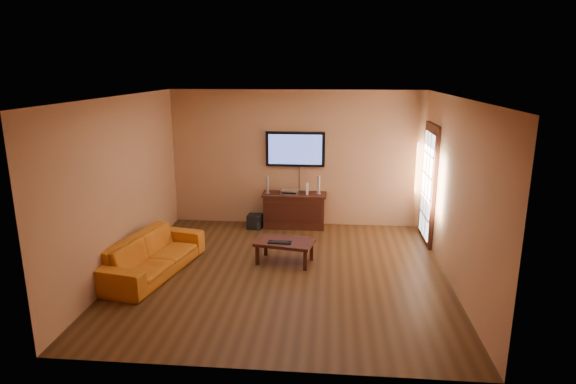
# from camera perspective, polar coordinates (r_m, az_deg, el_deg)

# --- Properties ---
(ground_plane) EXTENTS (5.00, 5.00, 0.00)m
(ground_plane) POSITION_cam_1_polar(r_m,az_deg,el_deg) (7.61, -0.50, -9.57)
(ground_plane) COLOR #3C2310
(ground_plane) RESTS_ON ground
(room_walls) EXTENTS (5.00, 5.00, 5.00)m
(room_walls) POSITION_cam_1_polar(r_m,az_deg,el_deg) (7.70, -0.07, 3.91)
(room_walls) COLOR tan
(room_walls) RESTS_ON ground
(french_door) EXTENTS (0.07, 1.02, 2.22)m
(french_door) POSITION_cam_1_polar(r_m,az_deg,el_deg) (9.03, 16.30, 0.76)
(french_door) COLOR black
(french_door) RESTS_ON ground
(media_console) EXTENTS (1.26, 0.48, 0.69)m
(media_console) POSITION_cam_1_polar(r_m,az_deg,el_deg) (9.60, 0.75, -2.18)
(media_console) COLOR black
(media_console) RESTS_ON ground
(television) EXTENTS (1.17, 0.08, 0.69)m
(television) POSITION_cam_1_polar(r_m,az_deg,el_deg) (9.52, 0.86, 5.09)
(television) COLOR black
(television) RESTS_ON ground
(coffee_table) EXTENTS (1.00, 0.71, 0.37)m
(coffee_table) POSITION_cam_1_polar(r_m,az_deg,el_deg) (7.88, -0.39, -6.19)
(coffee_table) COLOR black
(coffee_table) RESTS_ON ground
(sofa) EXTENTS (0.97, 2.09, 0.79)m
(sofa) POSITION_cam_1_polar(r_m,az_deg,el_deg) (7.76, -15.80, -6.51)
(sofa) COLOR #C26515
(sofa) RESTS_ON ground
(speaker_left) EXTENTS (0.10, 0.10, 0.35)m
(speaker_left) POSITION_cam_1_polar(r_m,az_deg,el_deg) (9.50, -2.45, 0.79)
(speaker_left) COLOR silver
(speaker_left) RESTS_ON media_console
(speaker_right) EXTENTS (0.10, 0.10, 0.36)m
(speaker_right) POSITION_cam_1_polar(r_m,az_deg,el_deg) (9.47, 3.65, 0.76)
(speaker_right) COLOR silver
(speaker_right) RESTS_ON media_console
(av_receiver) EXTENTS (0.36, 0.27, 0.08)m
(av_receiver) POSITION_cam_1_polar(r_m,az_deg,el_deg) (9.49, 0.25, 0.02)
(av_receiver) COLOR silver
(av_receiver) RESTS_ON media_console
(game_console) EXTENTS (0.05, 0.15, 0.21)m
(game_console) POSITION_cam_1_polar(r_m,az_deg,el_deg) (9.46, 2.31, 0.38)
(game_console) COLOR white
(game_console) RESTS_ON media_console
(subwoofer) EXTENTS (0.30, 0.30, 0.28)m
(subwoofer) POSITION_cam_1_polar(r_m,az_deg,el_deg) (9.61, -3.95, -3.49)
(subwoofer) COLOR black
(subwoofer) RESTS_ON ground
(bottle) EXTENTS (0.07, 0.07, 0.19)m
(bottle) POSITION_cam_1_polar(r_m,az_deg,el_deg) (9.50, -3.53, -4.03)
(bottle) COLOR white
(bottle) RESTS_ON ground
(keyboard) EXTENTS (0.38, 0.16, 0.02)m
(keyboard) POSITION_cam_1_polar(r_m,az_deg,el_deg) (7.78, -0.99, -5.96)
(keyboard) COLOR black
(keyboard) RESTS_ON coffee_table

